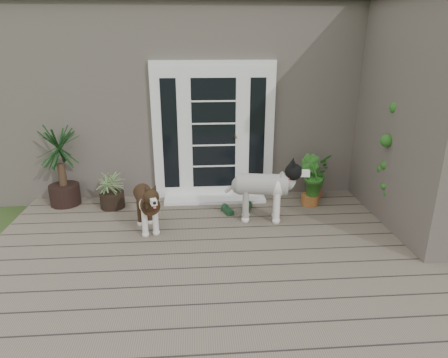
{
  "coord_description": "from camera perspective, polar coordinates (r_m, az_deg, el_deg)",
  "views": [
    {
      "loc": [
        -0.49,
        -3.47,
        2.54
      ],
      "look_at": [
        -0.1,
        1.75,
        0.7
      ],
      "focal_mm": 31.63,
      "sensor_mm": 36.0,
      "label": 1
    }
  ],
  "objects": [
    {
      "name": "deck",
      "position": [
        4.63,
        2.53,
        -13.09
      ],
      "size": [
        6.2,
        4.6,
        0.12
      ],
      "primitive_type": "cube",
      "color": "#6B5B4C",
      "rests_on": "ground"
    },
    {
      "name": "house_main",
      "position": [
        8.2,
        -0.81,
        12.41
      ],
      "size": [
        7.4,
        4.0,
        3.1
      ],
      "primitive_type": "cube",
      "color": "#665E54",
      "rests_on": "ground"
    },
    {
      "name": "roof_main",
      "position": [
        8.17,
        -0.87,
        23.98
      ],
      "size": [
        7.6,
        4.2,
        0.2
      ],
      "primitive_type": "cube",
      "color": "#2D2826",
      "rests_on": "house_main"
    },
    {
      "name": "door_unit",
      "position": [
        6.23,
        -1.5,
        6.87
      ],
      "size": [
        1.9,
        0.14,
        2.15
      ],
      "primitive_type": "cube",
      "color": "white",
      "rests_on": "deck"
    },
    {
      "name": "door_step",
      "position": [
        6.35,
        -1.33,
        -2.81
      ],
      "size": [
        1.6,
        0.4,
        0.05
      ],
      "primitive_type": "cube",
      "color": "white",
      "rests_on": "deck"
    },
    {
      "name": "brindle_dog",
      "position": [
        5.35,
        -11.09,
        -4.06
      ],
      "size": [
        0.56,
        0.85,
        0.65
      ],
      "primitive_type": null,
      "rotation": [
        0.0,
        0.0,
        3.45
      ],
      "color": "#3C2615",
      "rests_on": "deck"
    },
    {
      "name": "white_dog",
      "position": [
        5.54,
        5.49,
        -2.18
      ],
      "size": [
        0.99,
        0.54,
        0.79
      ],
      "primitive_type": null,
      "rotation": [
        0.0,
        0.0,
        -1.71
      ],
      "color": "silver",
      "rests_on": "deck"
    },
    {
      "name": "spider_plant",
      "position": [
        6.2,
        -15.99,
        -1.15
      ],
      "size": [
        0.8,
        0.8,
        0.65
      ],
      "primitive_type": null,
      "rotation": [
        0.0,
        0.0,
        0.39
      ],
      "color": "#95B56F",
      "rests_on": "deck"
    },
    {
      "name": "yucca",
      "position": [
        6.48,
        -22.5,
        1.76
      ],
      "size": [
        0.96,
        0.96,
        1.25
      ],
      "primitive_type": null,
      "rotation": [
        0.0,
        0.0,
        0.11
      ],
      "color": "black",
      "rests_on": "deck"
    },
    {
      "name": "herb_a",
      "position": [
        6.52,
        12.98,
        0.03
      ],
      "size": [
        0.7,
        0.7,
        0.63
      ],
      "primitive_type": "imported",
      "rotation": [
        0.0,
        0.0,
        0.94
      ],
      "color": "#2E661D",
      "rests_on": "deck"
    },
    {
      "name": "herb_b",
      "position": [
        6.23,
        12.43,
        -1.14
      ],
      "size": [
        0.54,
        0.54,
        0.57
      ],
      "primitive_type": "imported",
      "rotation": [
        0.0,
        0.0,
        2.49
      ],
      "color": "#2A631C",
      "rests_on": "deck"
    },
    {
      "name": "herb_c",
      "position": [
        6.68,
        20.94,
        -0.4
      ],
      "size": [
        0.43,
        0.43,
        0.62
      ],
      "primitive_type": "imported",
      "rotation": [
        0.0,
        0.0,
        4.79
      ],
      "color": "#185519",
      "rests_on": "deck"
    },
    {
      "name": "sapling",
      "position": [
        5.9,
        23.95,
        3.39
      ],
      "size": [
        0.62,
        0.62,
        1.93
      ],
      "primitive_type": null,
      "rotation": [
        0.0,
        0.0,
        0.09
      ],
      "color": "#1B611C",
      "rests_on": "deck"
    },
    {
      "name": "clog_left",
      "position": [
        5.88,
        0.47,
        -4.47
      ],
      "size": [
        0.23,
        0.33,
        0.09
      ],
      "primitive_type": null,
      "rotation": [
        0.0,
        0.0,
        0.34
      ],
      "color": "#17391F",
      "rests_on": "deck"
    },
    {
      "name": "clog_right",
      "position": [
        5.98,
        3.33,
        -4.05
      ],
      "size": [
        0.23,
        0.33,
        0.09
      ],
      "primitive_type": null,
      "rotation": [
        0.0,
        0.0,
        -0.3
      ],
      "color": "#153517",
      "rests_on": "deck"
    }
  ]
}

